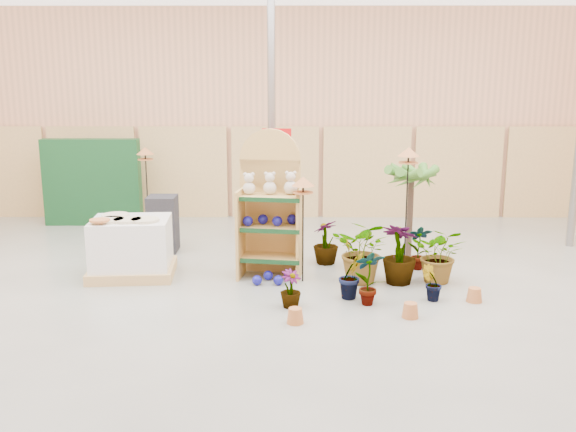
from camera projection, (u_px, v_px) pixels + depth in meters
name	position (u px, v px, depth m)	size (l,w,h in m)	color
room	(266.00, 140.00, 8.87)	(15.20, 12.10, 4.70)	gray
display_shelf	(270.00, 209.00, 9.98)	(1.04, 0.74, 2.29)	tan
teddy_bears	(271.00, 185.00, 9.79)	(0.84, 0.21, 0.35)	beige
gazing_balls_shelf	(270.00, 220.00, 9.89)	(0.84, 0.29, 0.16)	#141490
gazing_balls_floor	(273.00, 278.00, 9.74)	(0.63, 0.39, 0.15)	#141490
pallet_stack	(131.00, 248.00, 10.00)	(1.37, 1.17, 0.95)	tan
charcoal_planters	(163.00, 224.00, 11.39)	(0.50, 0.50, 1.00)	black
trellis_stock	(92.00, 182.00, 13.36)	(2.00, 0.30, 1.80)	#11421E
offer_sign	(277.00, 165.00, 11.03)	(0.50, 0.08, 2.20)	gray
bird_table_front	(303.00, 185.00, 9.49)	(0.34, 0.34, 1.62)	black
bird_table_right	(408.00, 156.00, 9.89)	(0.34, 0.34, 2.00)	black
bird_table_back	(145.00, 154.00, 12.41)	(0.34, 0.34, 1.72)	black
palm	(412.00, 174.00, 10.72)	(0.70, 0.70, 1.72)	#3E2D21
potted_plant_1	(351.00, 275.00, 9.01)	(0.37, 0.30, 0.67)	#3F7827
potted_plant_2	(364.00, 251.00, 9.67)	(0.90, 0.78, 0.99)	#3F7827
potted_plant_3	(399.00, 253.00, 9.63)	(0.52, 0.52, 0.94)	#3F7827
potted_plant_4	(419.00, 247.00, 10.34)	(0.39, 0.27, 0.75)	#3F7827
potted_plant_5	(351.00, 252.00, 10.37)	(0.32, 0.25, 0.57)	#3F7827
potted_plant_7	(291.00, 289.00, 8.68)	(0.29, 0.29, 0.52)	#3F7827
potted_plant_8	(369.00, 277.00, 8.75)	(0.41, 0.28, 0.78)	#3F7827
potted_plant_9	(432.00, 283.00, 8.92)	(0.28, 0.23, 0.51)	#3F7827
potted_plant_10	(440.00, 254.00, 9.68)	(0.79, 0.68, 0.88)	#3F7827
potted_plant_11	(326.00, 242.00, 10.66)	(0.42, 0.42, 0.75)	#3F7827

